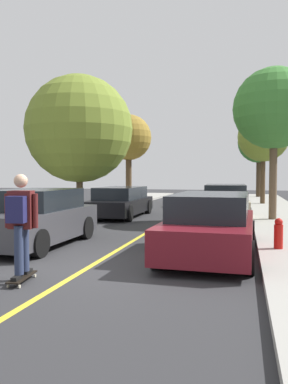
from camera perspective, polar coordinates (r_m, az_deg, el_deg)
ground at (r=7.83m, az=-8.33°, el=-11.00°), size 80.00×80.00×0.00m
center_line at (r=11.55m, az=-0.58°, el=-6.55°), size 0.12×39.20×0.01m
parked_car_left_nearest at (r=10.45m, az=-15.49°, el=-3.76°), size 1.90×4.01×1.45m
parked_car_left_near at (r=16.94m, az=-3.44°, el=-1.44°), size 1.94×4.66×1.29m
parked_car_right_nearest at (r=9.04m, az=9.79°, el=-4.75°), size 2.02×4.67×1.40m
parked_car_right_near at (r=16.09m, az=11.85°, el=-1.56°), size 1.99×4.36×1.43m
street_tree_left_nearest at (r=17.36m, az=-9.49°, el=9.07°), size 4.66×4.66×6.00m
street_tree_left_near at (r=24.39m, az=-2.27°, el=7.90°), size 2.83×2.83×5.42m
street_tree_right_nearest at (r=15.72m, az=18.53°, el=11.49°), size 3.06×3.06×5.72m
street_tree_right_near at (r=23.91m, az=17.10°, el=7.74°), size 2.95×2.95×5.39m
street_tree_right_far at (r=31.03m, az=16.50°, el=6.99°), size 3.16×3.16×5.75m
fire_hydrant at (r=9.45m, az=19.11°, el=-5.78°), size 0.20×0.20×0.70m
skateboard at (r=7.09m, az=-17.43°, el=-11.83°), size 0.35×0.86×0.10m
skateboarder at (r=6.88m, az=-17.65°, el=-3.78°), size 0.59×0.71×1.74m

